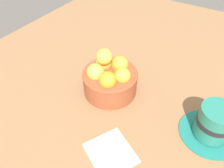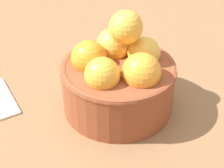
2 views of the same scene
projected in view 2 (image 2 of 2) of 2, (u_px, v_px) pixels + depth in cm
name	position (u px, v px, depth cm)	size (l,w,h in cm)	color
ground_plane	(118.00, 118.00, 48.03)	(140.67, 100.04, 4.53)	brown
terracotta_bowl	(118.00, 77.00, 43.97)	(14.83, 14.83, 13.25)	brown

